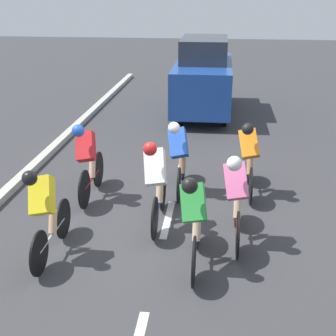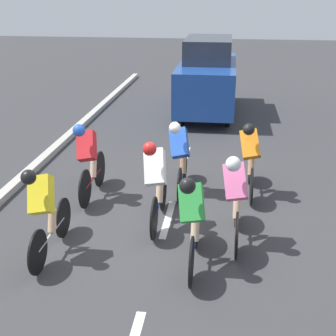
{
  "view_description": "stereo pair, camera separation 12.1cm",
  "coord_description": "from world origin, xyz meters",
  "px_view_note": "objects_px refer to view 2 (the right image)",
  "views": [
    {
      "loc": [
        -0.82,
        7.21,
        3.76
      ],
      "look_at": [
        -0.0,
        0.03,
        0.95
      ],
      "focal_mm": 50.0,
      "sensor_mm": 36.0,
      "label": 1
    },
    {
      "loc": [
        -0.94,
        7.19,
        3.76
      ],
      "look_at": [
        -0.0,
        0.03,
        0.95
      ],
      "focal_mm": 50.0,
      "sensor_mm": 36.0,
      "label": 2
    }
  ],
  "objects_px": {
    "cyclist_orange": "(250,157)",
    "cyclist_red": "(89,159)",
    "cyclist_yellow": "(44,209)",
    "cyclist_blue": "(180,155)",
    "cyclist_green": "(193,219)",
    "support_car": "(207,77)",
    "cyclist_pink": "(236,196)",
    "cyclist_white": "(156,181)"
  },
  "relations": [
    {
      "from": "cyclist_orange",
      "to": "cyclist_white",
      "type": "bearing_deg",
      "value": 43.06
    },
    {
      "from": "cyclist_yellow",
      "to": "cyclist_pink",
      "type": "bearing_deg",
      "value": -164.72
    },
    {
      "from": "cyclist_white",
      "to": "cyclist_red",
      "type": "xyz_separation_m",
      "value": [
        1.41,
        -0.93,
        -0.02
      ]
    },
    {
      "from": "cyclist_blue",
      "to": "cyclist_pink",
      "type": "bearing_deg",
      "value": 119.97
    },
    {
      "from": "cyclist_pink",
      "to": "cyclist_green",
      "type": "xyz_separation_m",
      "value": [
        0.59,
        0.77,
        -0.02
      ]
    },
    {
      "from": "cyclist_red",
      "to": "cyclist_blue",
      "type": "relative_size",
      "value": 1.01
    },
    {
      "from": "cyclist_red",
      "to": "cyclist_blue",
      "type": "distance_m",
      "value": 1.72
    },
    {
      "from": "cyclist_orange",
      "to": "cyclist_green",
      "type": "bearing_deg",
      "value": 71.79
    },
    {
      "from": "support_car",
      "to": "cyclist_pink",
      "type": "bearing_deg",
      "value": 96.07
    },
    {
      "from": "cyclist_green",
      "to": "cyclist_yellow",
      "type": "relative_size",
      "value": 1.01
    },
    {
      "from": "cyclist_green",
      "to": "cyclist_orange",
      "type": "xyz_separation_m",
      "value": [
        -0.87,
        -2.65,
        0.0
      ]
    },
    {
      "from": "cyclist_yellow",
      "to": "cyclist_blue",
      "type": "bearing_deg",
      "value": -123.67
    },
    {
      "from": "cyclist_red",
      "to": "cyclist_pink",
      "type": "bearing_deg",
      "value": 153.53
    },
    {
      "from": "cyclist_red",
      "to": "support_car",
      "type": "bearing_deg",
      "value": -105.37
    },
    {
      "from": "cyclist_pink",
      "to": "cyclist_green",
      "type": "bearing_deg",
      "value": 52.61
    },
    {
      "from": "cyclist_green",
      "to": "cyclist_blue",
      "type": "relative_size",
      "value": 1.0
    },
    {
      "from": "cyclist_green",
      "to": "support_car",
      "type": "distance_m",
      "value": 8.83
    },
    {
      "from": "cyclist_green",
      "to": "support_car",
      "type": "relative_size",
      "value": 0.38
    },
    {
      "from": "support_car",
      "to": "cyclist_green",
      "type": "bearing_deg",
      "value": 91.71
    },
    {
      "from": "cyclist_green",
      "to": "cyclist_blue",
      "type": "xyz_separation_m",
      "value": [
        0.45,
        -2.58,
        0.01
      ]
    },
    {
      "from": "cyclist_green",
      "to": "cyclist_yellow",
      "type": "xyz_separation_m",
      "value": [
        2.15,
        -0.03,
        0.0
      ]
    },
    {
      "from": "cyclist_green",
      "to": "support_car",
      "type": "height_order",
      "value": "support_car"
    },
    {
      "from": "cyclist_green",
      "to": "cyclist_orange",
      "type": "relative_size",
      "value": 0.99
    },
    {
      "from": "support_car",
      "to": "cyclist_white",
      "type": "bearing_deg",
      "value": 86.78
    },
    {
      "from": "cyclist_red",
      "to": "cyclist_blue",
      "type": "bearing_deg",
      "value": -164.5
    },
    {
      "from": "cyclist_yellow",
      "to": "cyclist_blue",
      "type": "relative_size",
      "value": 0.99
    },
    {
      "from": "cyclist_orange",
      "to": "cyclist_red",
      "type": "height_order",
      "value": "cyclist_red"
    },
    {
      "from": "cyclist_green",
      "to": "cyclist_blue",
      "type": "height_order",
      "value": "cyclist_blue"
    },
    {
      "from": "cyclist_blue",
      "to": "cyclist_yellow",
      "type": "bearing_deg",
      "value": 56.33
    },
    {
      "from": "cyclist_green",
      "to": "cyclist_yellow",
      "type": "bearing_deg",
      "value": -0.7
    },
    {
      "from": "cyclist_pink",
      "to": "cyclist_white",
      "type": "bearing_deg",
      "value": -17.91
    },
    {
      "from": "cyclist_yellow",
      "to": "support_car",
      "type": "relative_size",
      "value": 0.37
    },
    {
      "from": "support_car",
      "to": "cyclist_blue",
      "type": "bearing_deg",
      "value": 88.31
    },
    {
      "from": "cyclist_green",
      "to": "cyclist_orange",
      "type": "distance_m",
      "value": 2.79
    },
    {
      "from": "cyclist_yellow",
      "to": "cyclist_blue",
      "type": "xyz_separation_m",
      "value": [
        -1.7,
        -2.55,
        0.01
      ]
    },
    {
      "from": "cyclist_orange",
      "to": "cyclist_blue",
      "type": "distance_m",
      "value": 1.32
    },
    {
      "from": "cyclist_pink",
      "to": "cyclist_orange",
      "type": "height_order",
      "value": "cyclist_pink"
    },
    {
      "from": "cyclist_blue",
      "to": "support_car",
      "type": "relative_size",
      "value": 0.38
    },
    {
      "from": "cyclist_white",
      "to": "cyclist_blue",
      "type": "bearing_deg",
      "value": -99.99
    },
    {
      "from": "cyclist_red",
      "to": "support_car",
      "type": "xyz_separation_m",
      "value": [
        -1.84,
        -6.7,
        0.35
      ]
    },
    {
      "from": "cyclist_pink",
      "to": "cyclist_orange",
      "type": "xyz_separation_m",
      "value": [
        -0.28,
        -1.88,
        -0.02
      ]
    },
    {
      "from": "cyclist_green",
      "to": "cyclist_red",
      "type": "bearing_deg",
      "value": -45.17
    }
  ]
}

